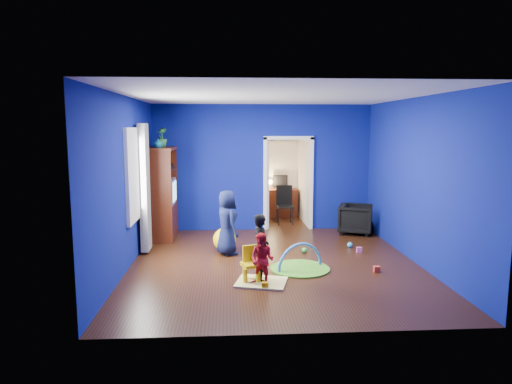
{
  "coord_description": "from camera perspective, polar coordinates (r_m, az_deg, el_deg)",
  "views": [
    {
      "loc": [
        -0.8,
        -7.72,
        2.37
      ],
      "look_at": [
        -0.3,
        0.4,
        1.22
      ],
      "focal_mm": 32.0,
      "sensor_mm": 36.0,
      "label": 1
    }
  ],
  "objects": [
    {
      "name": "wall_right",
      "position": [
        8.45,
        19.47,
        1.32
      ],
      "size": [
        0.02,
        5.5,
        2.9
      ],
      "primitive_type": "cube",
      "color": "navy",
      "rests_on": "floor"
    },
    {
      "name": "ceiling",
      "position": [
        7.78,
        2.42,
        11.93
      ],
      "size": [
        5.0,
        5.5,
        0.01
      ],
      "primitive_type": "cube",
      "color": "white",
      "rests_on": "wall_back"
    },
    {
      "name": "toy_4",
      "position": [
        9.03,
        12.77,
        -7.06
      ],
      "size": [
        0.1,
        0.08,
        0.1
      ],
      "primitive_type": "cube",
      "color": "#D14EA6",
      "rests_on": "floor"
    },
    {
      "name": "hopper_ball",
      "position": [
        8.91,
        -3.96,
        -5.94
      ],
      "size": [
        0.45,
        0.45,
        0.45
      ],
      "primitive_type": "sphere",
      "color": "yellow",
      "rests_on": "floor"
    },
    {
      "name": "crt_tv",
      "position": [
        9.96,
        -11.48,
        0.08
      ],
      "size": [
        0.46,
        0.7,
        0.54
      ],
      "primitive_type": "cube",
      "color": "silver",
      "rests_on": "tv_armoire"
    },
    {
      "name": "wall_left",
      "position": [
        7.96,
        -15.85,
        1.09
      ],
      "size": [
        0.02,
        5.5,
        2.9
      ],
      "primitive_type": "cube",
      "color": "navy",
      "rests_on": "floor"
    },
    {
      "name": "child_black",
      "position": [
        7.09,
        0.62,
        -6.99
      ],
      "size": [
        0.35,
        0.44,
        1.07
      ],
      "primitive_type": "imported",
      "rotation": [
        0.0,
        0.0,
        1.84
      ],
      "color": "black",
      "rests_on": "floor"
    },
    {
      "name": "doorway",
      "position": [
        10.65,
        4.04,
        0.9
      ],
      "size": [
        1.16,
        0.1,
        2.1
      ],
      "primitive_type": "cube",
      "color": "white",
      "rests_on": "floor"
    },
    {
      "name": "desk_monitor",
      "position": [
        12.27,
        3.03,
        1.38
      ],
      "size": [
        0.4,
        0.05,
        0.32
      ],
      "primitive_type": "cube",
      "color": "black",
      "rests_on": "study_desk"
    },
    {
      "name": "floor",
      "position": [
        8.12,
        2.29,
        -8.95
      ],
      "size": [
        5.0,
        5.5,
        0.01
      ],
      "primitive_type": "cube",
      "color": "black",
      "rests_on": "ground"
    },
    {
      "name": "toddler_red",
      "position": [
        6.92,
        0.77,
        -8.47
      ],
      "size": [
        0.5,
        0.46,
        0.81
      ],
      "primitive_type": "imported",
      "rotation": [
        0.0,
        0.0,
        -0.54
      ],
      "color": "red",
      "rests_on": "floor"
    },
    {
      "name": "vase",
      "position": [
        9.58,
        -12.14,
        6.0
      ],
      "size": [
        0.25,
        0.25,
        0.2
      ],
      "primitive_type": "imported",
      "rotation": [
        0.0,
        0.0,
        -0.41
      ],
      "color": "#0D656D",
      "rests_on": "tv_armoire"
    },
    {
      "name": "toy_1",
      "position": [
        9.35,
        11.65,
        -6.47
      ],
      "size": [
        0.11,
        0.11,
        0.11
      ],
      "primitive_type": "sphere",
      "color": "#28AFE7",
      "rests_on": "floor"
    },
    {
      "name": "folding_chair",
      "position": [
        11.27,
        3.64,
        -1.73
      ],
      "size": [
        0.4,
        0.4,
        0.92
      ],
      "primitive_type": "cube",
      "color": "black",
      "rests_on": "floor"
    },
    {
      "name": "potted_plant",
      "position": [
        10.09,
        -11.72,
        6.72
      ],
      "size": [
        0.3,
        0.3,
        0.41
      ],
      "primitive_type": "imported",
      "rotation": [
        0.0,
        0.0,
        -0.35
      ],
      "color": "#2F8136",
      "rests_on": "tv_armoire"
    },
    {
      "name": "study_desk",
      "position": [
        12.23,
        3.08,
        -1.36
      ],
      "size": [
        0.88,
        0.44,
        0.75
      ],
      "primitive_type": "cube",
      "color": "#3D140A",
      "rests_on": "floor"
    },
    {
      "name": "wall_back",
      "position": [
        10.54,
        0.82,
        3.03
      ],
      "size": [
        5.0,
        0.02,
        2.9
      ],
      "primitive_type": "cube",
      "color": "navy",
      "rests_on": "floor"
    },
    {
      "name": "toy_arch",
      "position": [
        7.84,
        5.52,
        -9.45
      ],
      "size": [
        0.83,
        0.42,
        0.89
      ],
      "primitive_type": "torus",
      "rotation": [
        1.57,
        0.0,
        0.43
      ],
      "color": "#3F8CD8",
      "rests_on": "floor"
    },
    {
      "name": "toy_2",
      "position": [
        6.91,
        1.13,
        -11.61
      ],
      "size": [
        0.1,
        0.08,
        0.1
      ],
      "primitive_type": "cube",
      "color": "#E79E0C",
      "rests_on": "floor"
    },
    {
      "name": "desk_lamp",
      "position": [
        12.18,
        1.75,
        1.25
      ],
      "size": [
        0.14,
        0.14,
        0.14
      ],
      "primitive_type": "sphere",
      "color": "#FFD88C",
      "rests_on": "study_desk"
    },
    {
      "name": "book_shelf",
      "position": [
        12.18,
        3.07,
        6.38
      ],
      "size": [
        0.88,
        0.24,
        0.04
      ],
      "primitive_type": "cube",
      "color": "white",
      "rests_on": "study_desk"
    },
    {
      "name": "toy_0",
      "position": [
        7.91,
        14.85,
        -9.31
      ],
      "size": [
        0.1,
        0.08,
        0.1
      ],
      "primitive_type": "cube",
      "color": "red",
      "rests_on": "floor"
    },
    {
      "name": "yellow_blanket",
      "position": [
        7.15,
        0.68,
        -11.21
      ],
      "size": [
        0.88,
        0.77,
        0.03
      ],
      "primitive_type": "cube",
      "rotation": [
        0.0,
        0.0,
        -0.25
      ],
      "color": "#F2E07A",
      "rests_on": "floor"
    },
    {
      "name": "alcove",
      "position": [
        11.49,
        3.47,
        2.43
      ],
      "size": [
        1.0,
        1.75,
        2.5
      ],
      "primitive_type": null,
      "color": "silver",
      "rests_on": "floor"
    },
    {
      "name": "toy_3",
      "position": [
        8.82,
        6.06,
        -7.23
      ],
      "size": [
        0.11,
        0.11,
        0.11
      ],
      "primitive_type": "sphere",
      "color": "green",
      "rests_on": "floor"
    },
    {
      "name": "armchair",
      "position": [
        10.53,
        12.39,
        -3.31
      ],
      "size": [
        0.94,
        0.92,
        0.67
      ],
      "primitive_type": "imported",
      "rotation": [
        0.0,
        0.0,
        1.21
      ],
      "color": "black",
      "rests_on": "floor"
    },
    {
      "name": "child_navy",
      "position": [
        8.58,
        -3.66,
        -3.83
      ],
      "size": [
        0.6,
        0.7,
        1.22
      ],
      "primitive_type": "imported",
      "rotation": [
        0.0,
        0.0,
        2.01
      ],
      "color": "#0E1535",
      "rests_on": "floor"
    },
    {
      "name": "tv_armoire",
      "position": [
        9.97,
        -11.7,
        -0.15
      ],
      "size": [
        0.58,
        1.14,
        1.96
      ],
      "primitive_type": "cube",
      "color": "#381809",
      "rests_on": "floor"
    },
    {
      "name": "curtain",
      "position": [
        8.84,
        -13.75,
        0.52
      ],
      "size": [
        0.14,
        0.42,
        2.4
      ],
      "primitive_type": "cube",
      "color": "slate",
      "rests_on": "floor"
    },
    {
      "name": "kid_chair",
      "position": [
        7.15,
        -0.57,
        -9.22
      ],
      "size": [
        0.36,
        0.36,
        0.5
      ],
      "primitive_type": "cube",
      "rotation": [
        0.0,
        0.0,
        0.33
      ],
      "color": "yellow",
      "rests_on": "floor"
    },
    {
      "name": "play_mat",
      "position": [
        7.84,
        5.52,
        -9.5
      ],
      "size": [
        1.0,
        1.0,
        0.03
      ],
      "primitive_type": "cylinder",
      "color": "green",
      "rests_on": "floor"
    },
    {
      "name": "wall_front",
      "position": [
        5.12,
        5.51,
        -2.38
      ],
      "size": [
        5.0,
        0.02,
        2.9
      ],
      "primitive_type": "cube",
      "color": "navy",
      "rests_on": "floor"
    },
    {
      "name": "window_left",
      "position": [
        8.29,
        -15.27,
        2.07
      ],
      "size": [
        0.03,
        0.95,
        1.55
      ],
      "primitive_type": "cube",
      "color": "white",
      "rests_on": "wall_left"
    }
  ]
}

